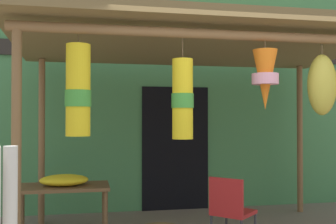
{
  "coord_description": "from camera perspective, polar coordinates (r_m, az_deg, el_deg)",
  "views": [
    {
      "loc": [
        -1.43,
        -3.94,
        1.48
      ],
      "look_at": [
        -0.44,
        1.05,
        1.56
      ],
      "focal_mm": 43.54,
      "sensor_mm": 36.0,
      "label": 1
    }
  ],
  "objects": [
    {
      "name": "folding_chair",
      "position": [
        4.63,
        8.71,
        -13.14
      ],
      "size": [
        0.57,
        0.57,
        0.84
      ],
      "color": "#AD1E1E",
      "rests_on": "ground_plane"
    },
    {
      "name": "market_stall_canopy",
      "position": [
        5.02,
        5.92,
        8.04
      ],
      "size": [
        4.47,
        2.59,
        2.57
      ],
      "color": "brown",
      "rests_on": "ground_plane"
    },
    {
      "name": "flower_heap_on_table",
      "position": [
        5.24,
        -14.22,
        -9.22
      ],
      "size": [
        0.59,
        0.41,
        0.14
      ],
      "color": "yellow",
      "rests_on": "display_table"
    },
    {
      "name": "display_table",
      "position": [
        5.3,
        -14.51,
        -10.75
      ],
      "size": [
        1.13,
        0.63,
        0.65
      ],
      "color": "brown",
      "rests_on": "ground_plane"
    },
    {
      "name": "shop_facade",
      "position": [
        6.82,
        0.94,
        4.02
      ],
      "size": [
        11.54,
        0.29,
        4.15
      ],
      "color": "#47844C",
      "rests_on": "ground_plane"
    }
  ]
}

